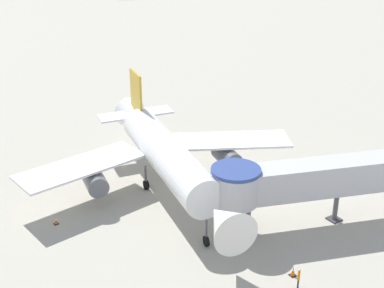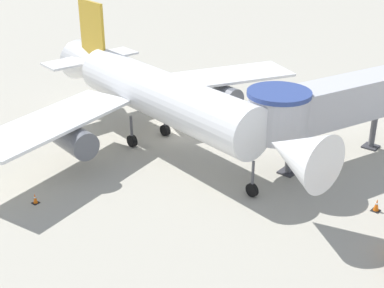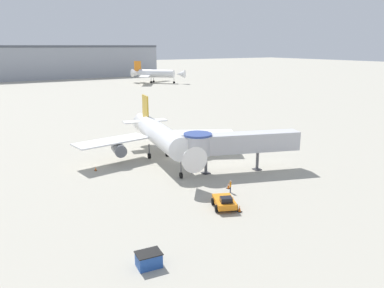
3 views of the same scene
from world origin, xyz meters
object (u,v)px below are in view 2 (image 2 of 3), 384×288
object	(u,v)px
traffic_cone_port_wing	(35,199)
jet_bridge	(340,101)
main_airplane	(160,96)
traffic_cone_near_nose	(377,205)

from	to	relation	value
traffic_cone_port_wing	jet_bridge	bearing A→B (deg)	-32.80
main_airplane	traffic_cone_port_wing	world-z (taller)	main_airplane
traffic_cone_port_wing	main_airplane	bearing A→B (deg)	-2.30
jet_bridge	traffic_cone_port_wing	xyz separation A→B (m)	(-17.49, 11.27, -4.14)
main_airplane	traffic_cone_port_wing	bearing A→B (deg)	-172.38
traffic_cone_near_nose	main_airplane	bearing A→B (deg)	96.23
jet_bridge	traffic_cone_near_nose	bearing A→B (deg)	-113.33
main_airplane	traffic_cone_port_wing	size ratio (longest dim) A/B	41.31
traffic_cone_near_nose	traffic_cone_port_wing	xyz separation A→B (m)	(-12.69, 16.48, -0.07)
jet_bridge	traffic_cone_port_wing	distance (m)	21.22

